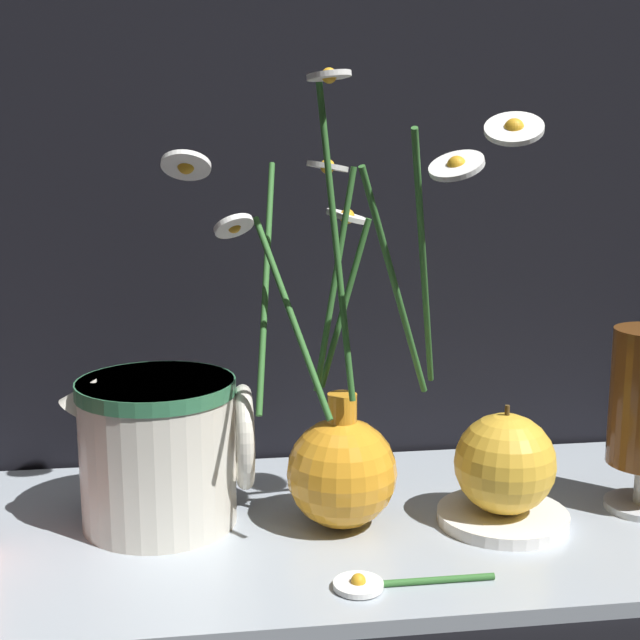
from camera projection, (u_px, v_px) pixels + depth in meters
ground_plane at (311, 537)px, 0.74m from camera, size 6.00×6.00×0.00m
shelf at (311, 530)px, 0.74m from camera, size 0.73×0.32×0.01m
vase_with_flowers at (343, 446)px, 0.72m from camera, size 0.29×0.17×0.36m
ceramic_pitcher at (161, 445)px, 0.73m from camera, size 0.15×0.13×0.13m
saucer_plate at (503, 517)px, 0.74m from camera, size 0.11×0.11×0.01m
orange_fruit at (505, 464)px, 0.73m from camera, size 0.08×0.08×0.09m
loose_daisy at (378, 583)px, 0.63m from camera, size 0.12×0.04×0.01m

